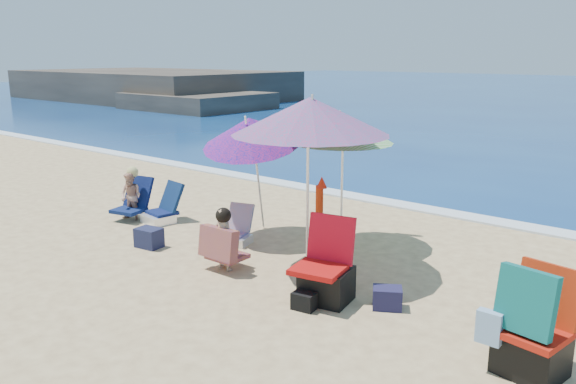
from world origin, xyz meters
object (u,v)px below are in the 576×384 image
Objects in this scene: person_center at (222,240)px; furled_umbrella at (320,221)px; umbrella_blue at (250,131)px; person_left at (132,196)px; chair_rainbow at (236,233)px; camp_chair_right at (531,336)px; umbrella_striped at (342,128)px; camp_chair_left at (326,277)px; umbrella_turquoise at (310,116)px; chair_navy at (162,212)px.

furled_umbrella is at bearing 32.98° from person_center.
umbrella_blue is 2.22× the size of person_left.
chair_rainbow is 0.59× the size of camp_chair_right.
umbrella_striped reaches higher than chair_rainbow.
umbrella_striped is 2.04× the size of camp_chair_left.
camp_chair_left is 2.53m from camp_chair_right.
person_left is (-4.12, -0.04, -1.75)m from umbrella_turquoise.
umbrella_blue is at bearing 10.29° from chair_navy.
camp_chair_right reaches higher than chair_rainbow.
umbrella_blue is at bearing 86.41° from chair_rainbow.
chair_navy is (-1.92, -0.35, -1.61)m from umbrella_blue.
furled_umbrella reaches higher than chair_rainbow.
camp_chair_right reaches higher than person_center.
person_left is (-2.50, -0.59, -1.35)m from umbrella_blue.
camp_chair_left is (2.48, -0.94, 0.16)m from chair_rainbow.
umbrella_blue is 2.07× the size of camp_chair_left.
camp_chair_right is at bearing -1.38° from person_center.
camp_chair_left is at bearing -12.06° from chair_navy.
umbrella_blue is (-1.63, 0.54, -0.40)m from umbrella_turquoise.
person_left is (-7.48, 0.88, 0.05)m from camp_chair_right.
umbrella_striped is 4.49m from camp_chair_right.
umbrella_blue reaches higher than camp_chair_left.
umbrella_striped is 4.28m from person_left.
umbrella_turquoise is at bearing 41.35° from person_center.
person_left reaches higher than chair_navy.
chair_navy is 0.68m from person_left.
chair_navy is at bearing 176.86° from umbrella_turquoise.
person_center is 3.29m from person_left.
furled_umbrella is at bearing 164.75° from camp_chair_right.
umbrella_turquoise is at bearing -3.14° from chair_navy.
camp_chair_left is at bearing -59.81° from umbrella_striped.
umbrella_striped is 1.49m from umbrella_blue.
person_left reaches higher than chair_rainbow.
camp_chair_right reaches higher than camp_chair_left.
camp_chair_left is at bearing 2.43° from person_center.
umbrella_turquoise reaches higher than furled_umbrella.
chair_navy is 0.81× the size of person_center.
chair_rainbow is at bearing 173.29° from umbrella_turquoise.
person_center is at bearing -54.53° from chair_rainbow.
umbrella_striped is at bearing 103.96° from umbrella_turquoise.
chair_rainbow is (1.90, -0.00, -0.03)m from chair_navy.
furled_umbrella is 1.33× the size of camp_chair_left.
person_left is at bearing -157.64° from chair_navy.
umbrella_blue reaches higher than chair_navy.
umbrella_turquoise reaches higher than person_left.
person_center is (-4.28, 0.10, 0.04)m from camp_chair_right.
umbrella_turquoise is 2.71× the size of person_center.
chair_rainbow is at bearing 172.09° from furled_umbrella.
umbrella_blue is at bearing 161.52° from umbrella_turquoise.
person_left is (-2.48, -0.24, 0.29)m from chair_rainbow.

